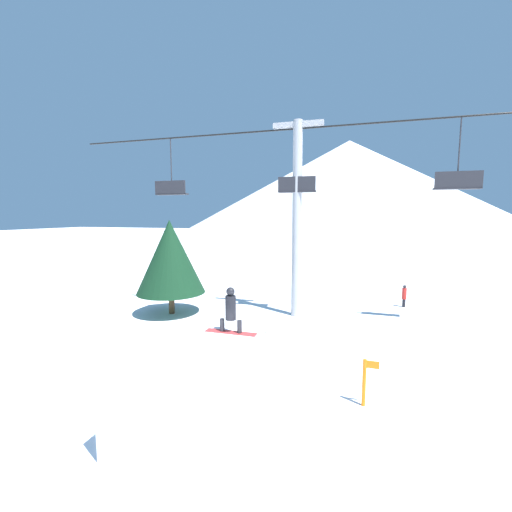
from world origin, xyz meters
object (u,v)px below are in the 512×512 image
(snow_ramp, at_px, (196,386))
(distant_skier, at_px, (404,295))
(pine_tree_near, at_px, (170,257))
(snowboarder, at_px, (231,311))
(trail_marker, at_px, (365,381))

(snow_ramp, bearing_deg, distant_skier, 64.20)
(distant_skier, bearing_deg, pine_tree_near, -157.30)
(snowboarder, xyz_separation_m, trail_marker, (3.68, 0.21, -1.64))
(pine_tree_near, distance_m, distant_skier, 12.70)
(trail_marker, xyz_separation_m, distant_skier, (2.16, 10.91, -0.02))
(trail_marker, height_order, distant_skier, trail_marker)
(trail_marker, relative_size, distant_skier, 1.04)
(trail_marker, bearing_deg, snow_ramp, -155.80)
(snow_ramp, relative_size, snowboarder, 2.70)
(snow_ramp, relative_size, distant_skier, 3.29)
(snow_ramp, height_order, distant_skier, snow_ramp)
(snow_ramp, height_order, pine_tree_near, pine_tree_near)
(pine_tree_near, bearing_deg, distant_skier, 22.70)
(snowboarder, xyz_separation_m, distant_skier, (5.83, 11.11, -1.67))
(pine_tree_near, bearing_deg, trail_marker, -32.98)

